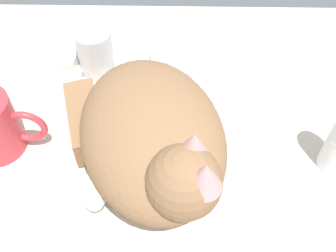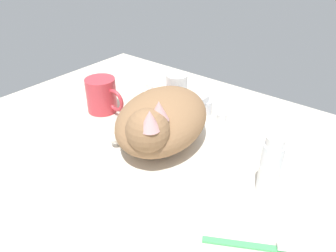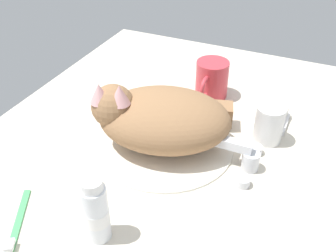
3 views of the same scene
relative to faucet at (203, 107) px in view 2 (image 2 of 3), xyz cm
name	(u,v)px [view 2 (image 2 of 3)]	position (x,y,z in cm)	size (l,w,h in cm)	color
ground_plane	(163,148)	(0.00, -17.59, -4.16)	(110.00, 82.50, 3.00)	beige
sink_basin	(162,142)	(0.00, -17.59, -2.16)	(30.14, 30.14, 1.00)	white
faucet	(203,107)	(0.00, 0.00, 0.00)	(13.35, 10.77, 5.99)	silver
cat	(159,120)	(0.09, -18.72, 4.54)	(27.99, 32.14, 15.10)	#936B47
coffee_mug	(102,95)	(-23.84, -15.12, 2.17)	(12.77, 8.36, 9.66)	#C63842
rinse_cup	(177,88)	(-11.00, 2.47, 1.63)	(6.26, 6.26, 8.57)	white
soap_dish	(159,93)	(-18.17, 2.64, -2.06)	(9.00, 6.40, 1.20)	white
soap_bar	(159,88)	(-18.17, 2.64, -0.37)	(6.94, 4.70, 2.17)	white
toothpaste_bottle	(269,168)	(26.74, -18.07, 3.26)	(4.19, 4.19, 12.75)	white
toothbrush	(251,245)	(30.63, -31.81, -2.13)	(13.14, 8.08, 1.60)	#4CB266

